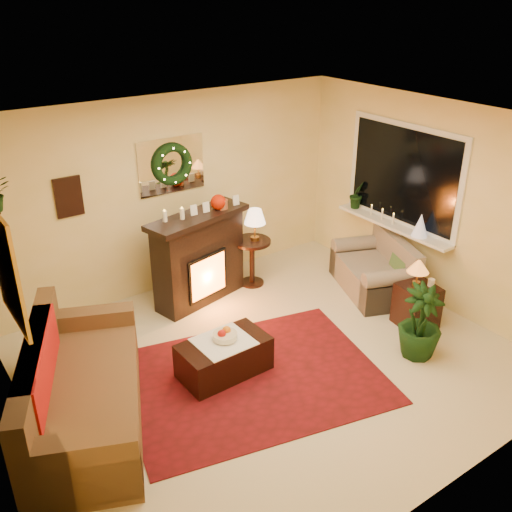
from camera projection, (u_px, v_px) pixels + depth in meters
floor at (274, 360)px, 6.36m from camera, size 5.00×5.00×0.00m
ceiling at (278, 127)px, 5.24m from camera, size 5.00×5.00×0.00m
wall_back at (173, 195)px, 7.46m from camera, size 5.00×5.00×0.00m
wall_front at (462, 363)px, 4.14m from camera, size 5.00×5.00×0.00m
wall_left at (23, 333)px, 4.51m from camera, size 4.50×4.50×0.00m
wall_right at (436, 205)px, 7.10m from camera, size 4.50×4.50×0.00m
area_rug at (252, 378)px, 6.07m from camera, size 3.04×2.54×0.01m
sofa at (85, 385)px, 5.29m from camera, size 1.73×2.37×0.93m
red_throw at (75, 376)px, 5.38m from camera, size 0.88×1.42×0.02m
fireplace at (199, 262)px, 7.36m from camera, size 1.30×0.66×1.14m
poinsettia at (218, 202)px, 7.20m from camera, size 0.20×0.20×0.20m
mantel_candle_a at (165, 218)px, 6.84m from camera, size 0.06×0.06×0.17m
mantel_candle_b at (182, 215)px, 6.91m from camera, size 0.06×0.06×0.18m
mantel_mirror at (171, 165)px, 7.28m from camera, size 0.92×0.02×0.72m
wreath at (173, 165)px, 7.24m from camera, size 0.55×0.11×0.55m
wall_art at (69, 197)px, 6.64m from camera, size 0.32×0.03×0.48m
gold_mirror at (6, 268)px, 4.54m from camera, size 0.03×0.84×1.00m
loveseat at (374, 262)px, 7.64m from camera, size 1.18×1.49×0.75m
window_frame at (403, 175)px, 7.39m from camera, size 0.03×1.86×1.36m
window_glass at (403, 175)px, 7.38m from camera, size 0.02×1.70×1.22m
window_sill at (392, 225)px, 7.63m from camera, size 0.22×1.86×0.04m
mini_tree at (420, 225)px, 7.20m from camera, size 0.20×0.20×0.30m
sill_plant at (357, 195)px, 8.10m from camera, size 0.29×0.23×0.53m
side_table_round at (252, 263)px, 7.85m from camera, size 0.57×0.57×0.66m
lamp_cream at (255, 225)px, 7.61m from camera, size 0.29×0.29×0.45m
end_table_square at (417, 305)px, 6.91m from camera, size 0.49×0.49×0.53m
lamp_tiffany at (418, 270)px, 6.72m from camera, size 0.26×0.26×0.38m
coffee_table at (224, 357)px, 6.06m from camera, size 0.96×0.54×0.40m
fruit_bowl at (225, 336)px, 5.99m from camera, size 0.26×0.26×0.06m
floor_palm at (421, 320)px, 6.26m from camera, size 1.63×1.63×2.56m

